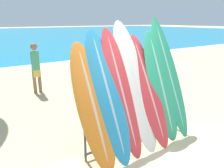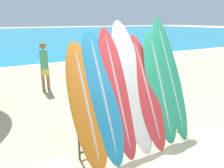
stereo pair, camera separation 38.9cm
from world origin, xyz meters
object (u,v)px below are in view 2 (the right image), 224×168
surfboard_slot_4 (147,91)px  surfboard_slot_6 (170,77)px  person_mid_beach (44,65)px  surfboard_slot_1 (103,94)px  surfboard_slot_2 (117,91)px  surfboard_slot_5 (160,86)px  surfboard_slot_0 (87,104)px  surfboard_rack (133,118)px  surfboard_slot_3 (132,85)px

surfboard_slot_4 → surfboard_slot_6: (0.65, 0.08, 0.17)m
surfboard_slot_6 → person_mid_beach: size_ratio=1.47×
surfboard_slot_1 → surfboard_slot_2: 0.29m
surfboard_slot_4 → surfboard_slot_5: (0.33, 0.00, 0.04)m
surfboard_slot_1 → person_mid_beach: 4.10m
surfboard_slot_6 → surfboard_slot_1: bearing=-178.3°
surfboard_slot_0 → surfboard_slot_4: (1.23, 0.01, 0.04)m
surfboard_rack → surfboard_slot_1: size_ratio=1.02×
surfboard_slot_6 → person_mid_beach: bearing=112.0°
surfboard_slot_3 → surfboard_slot_4: surfboard_slot_3 is taller
surfboard_rack → surfboard_slot_3: surfboard_slot_3 is taller
surfboard_slot_1 → person_mid_beach: size_ratio=1.35×
surfboard_slot_5 → surfboard_slot_6: (0.32, 0.07, 0.13)m
surfboard_slot_3 → surfboard_slot_6: bearing=0.4°
surfboard_slot_2 → surfboard_slot_5: (0.96, -0.03, -0.04)m
surfboard_slot_4 → surfboard_slot_5: 0.34m
surfboard_slot_3 → surfboard_slot_4: size_ratio=1.13×
surfboard_slot_4 → person_mid_beach: size_ratio=1.26×
surfboard_slot_0 → surfboard_slot_1: bearing=7.9°
surfboard_slot_6 → surfboard_rack: bearing=-175.1°
surfboard_slot_5 → person_mid_beach: 4.33m
surfboard_slot_5 → person_mid_beach: (-1.31, 4.12, -0.18)m
surfboard_rack → surfboard_slot_6: (0.95, 0.08, 0.67)m
surfboard_slot_0 → person_mid_beach: (0.25, 4.14, -0.10)m
person_mid_beach → surfboard_rack: bearing=-78.9°
surfboard_slot_5 → person_mid_beach: bearing=107.7°
surfboard_slot_5 → surfboard_slot_1: bearing=178.8°
surfboard_slot_2 → surfboard_slot_6: size_ratio=0.92×
surfboard_slot_0 → surfboard_slot_2: (0.61, 0.05, 0.11)m
surfboard_slot_1 → surfboard_slot_5: size_ratio=1.03×
surfboard_slot_1 → person_mid_beach: (-0.07, 4.10, -0.21)m
surfboard_slot_0 → surfboard_slot_5: surfboard_slot_5 is taller
surfboard_slot_2 → surfboard_slot_1: bearing=-179.1°
surfboard_slot_0 → surfboard_slot_2: 0.62m
surfboard_rack → surfboard_slot_5: size_ratio=1.05×
surfboard_slot_4 → person_mid_beach: surfboard_slot_4 is taller
surfboard_slot_2 → surfboard_rack: bearing=-6.9°
surfboard_rack → surfboard_slot_0: (-0.93, -0.01, 0.47)m
surfboard_slot_2 → person_mid_beach: surfboard_slot_2 is taller
surfboard_slot_4 → surfboard_slot_2: bearing=176.7°
surfboard_slot_0 → person_mid_beach: bearing=86.5°
surfboard_slot_1 → surfboard_slot_3: bearing=3.7°
surfboard_slot_1 → surfboard_slot_4: (0.91, -0.03, -0.07)m
surfboard_rack → surfboard_slot_0: size_ratio=1.12×
surfboard_slot_6 → surfboard_slot_4: bearing=-173.1°
surfboard_slot_2 → surfboard_slot_3: size_ratio=0.95×
surfboard_slot_0 → surfboard_slot_2: surfboard_slot_2 is taller
surfboard_slot_4 → surfboard_slot_6: surfboard_slot_6 is taller
surfboard_slot_2 → person_mid_beach: bearing=95.0°
surfboard_slot_6 → person_mid_beach: (-1.63, 4.05, -0.31)m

